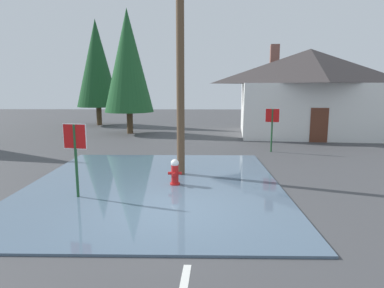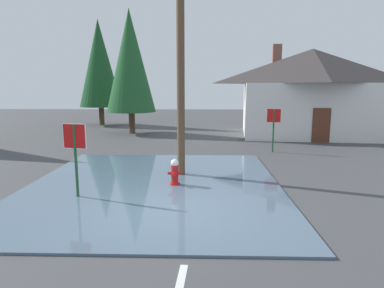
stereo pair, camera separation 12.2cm
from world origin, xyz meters
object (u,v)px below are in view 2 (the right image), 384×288
stop_sign_far (274,121)px  pine_tree_mid_left (99,64)px  utility_pole (181,61)px  house (311,91)px  fire_hydrant (175,173)px  pine_tree_tall_left (130,61)px  stop_sign_near (75,146)px

stop_sign_far → pine_tree_mid_left: bearing=135.8°
utility_pole → house: bearing=53.7°
utility_pole → stop_sign_far: size_ratio=3.62×
pine_tree_mid_left → fire_hydrant: bearing=-66.7°
house → pine_tree_tall_left: (-12.06, 0.34, 1.97)m
fire_hydrant → house: (8.09, 12.18, 2.49)m
fire_hydrant → pine_tree_tall_left: bearing=107.6°
pine_tree_tall_left → pine_tree_mid_left: size_ratio=0.96×
utility_pole → pine_tree_tall_left: (-4.10, 11.18, 0.82)m
utility_pole → stop_sign_far: bearing=47.2°
house → fire_hydrant: bearing=-123.6°
utility_pole → pine_tree_mid_left: size_ratio=0.90×
stop_sign_near → pine_tree_mid_left: bearing=104.5°
stop_sign_far → house: (3.70, 6.23, 1.40)m
utility_pole → house: (7.96, 10.84, -1.15)m
house → pine_tree_mid_left: size_ratio=1.16×
fire_hydrant → house: bearing=56.4°
fire_hydrant → pine_tree_tall_left: (-3.97, 12.52, 4.46)m
pine_tree_tall_left → utility_pole: bearing=-69.9°
pine_tree_tall_left → pine_tree_mid_left: pine_tree_mid_left is taller
stop_sign_far → pine_tree_tall_left: bearing=141.8°
pine_tree_tall_left → fire_hydrant: bearing=-72.4°
stop_sign_near → fire_hydrant: size_ratio=2.43×
stop_sign_near → house: bearing=51.2°
stop_sign_near → pine_tree_mid_left: size_ratio=0.25×
fire_hydrant → utility_pole: utility_pole is taller
stop_sign_near → pine_tree_tall_left: bearing=95.2°
pine_tree_mid_left → stop_sign_far: bearing=-44.2°
stop_sign_far → house: house is taller
stop_sign_far → pine_tree_mid_left: (-12.01, 11.69, 3.55)m
pine_tree_tall_left → stop_sign_far: bearing=-38.2°
utility_pole → stop_sign_far: utility_pole is taller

